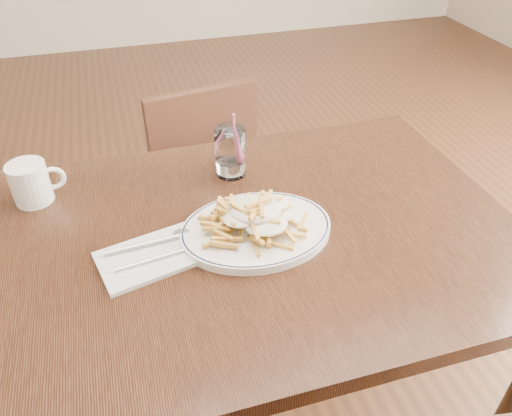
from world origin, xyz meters
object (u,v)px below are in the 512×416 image
object	(u,v)px
chair_far	(198,170)
water_glass	(231,155)
loaded_fries	(256,214)
coffee_mug	(31,183)
fries_plate	(256,230)
table	(245,259)

from	to	relation	value
chair_far	water_glass	distance (m)	0.60
loaded_fries	coffee_mug	bearing A→B (deg)	149.97
water_glass	coffee_mug	world-z (taller)	water_glass
water_glass	coffee_mug	size ratio (longest dim) A/B	1.36
fries_plate	loaded_fries	distance (m)	0.04
chair_far	water_glass	size ratio (longest dim) A/B	4.78
water_glass	loaded_fries	bearing A→B (deg)	-91.76
table	water_glass	size ratio (longest dim) A/B	7.13
chair_far	coffee_mug	size ratio (longest dim) A/B	6.49
table	chair_far	xyz separation A→B (m)	(0.02, 0.73, -0.22)
table	coffee_mug	world-z (taller)	coffee_mug
fries_plate	loaded_fries	world-z (taller)	loaded_fries
fries_plate	loaded_fries	bearing A→B (deg)	71.57
loaded_fries	water_glass	world-z (taller)	water_glass
loaded_fries	water_glass	distance (m)	0.25
water_glass	coffee_mug	xyz separation A→B (m)	(-0.47, 0.02, -0.01)
table	coffee_mug	bearing A→B (deg)	150.03
chair_far	loaded_fries	size ratio (longest dim) A/B	3.52
table	fries_plate	distance (m)	0.09
water_glass	chair_far	bearing A→B (deg)	91.04
loaded_fries	coffee_mug	world-z (taller)	coffee_mug
fries_plate	loaded_fries	size ratio (longest dim) A/B	1.60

